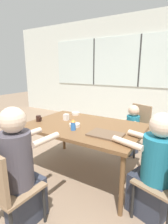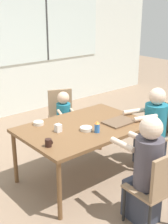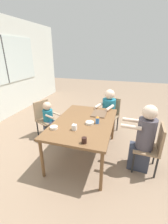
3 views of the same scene
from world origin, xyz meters
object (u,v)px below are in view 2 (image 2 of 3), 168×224
object	(u,v)px
person_woman_green_shirt	(153,130)
sippy_cup	(97,127)
chair_for_woman_green_shirt	(163,128)
person_toddler	(64,121)
milk_carton_small	(58,128)
chair_for_man_blue_shirt	(158,185)
bowl_white_shallow	(39,123)
bowl_cereal	(86,129)
person_man_blue_shirt	(145,174)
coffee_mug	(49,143)
chair_for_toddler	(62,112)

from	to	relation	value
person_woman_green_shirt	sippy_cup	bearing A→B (deg)	103.96
chair_for_woman_green_shirt	person_woman_green_shirt	size ratio (longest dim) A/B	0.78
person_toddler	milk_carton_small	world-z (taller)	person_toddler
chair_for_man_blue_shirt	person_woman_green_shirt	distance (m)	1.36
chair_for_woman_green_shirt	chair_for_man_blue_shirt	bearing A→B (deg)	141.86
bowl_white_shallow	bowl_cereal	world-z (taller)	same
chair_for_man_blue_shirt	person_man_blue_shirt	xyz separation A→B (m)	(0.01, 0.16, 0.04)
chair_for_woman_green_shirt	sippy_cup	size ratio (longest dim) A/B	6.06
person_woman_green_shirt	person_toddler	distance (m)	1.37
chair_for_woman_green_shirt	person_man_blue_shirt	bearing A→B (deg)	136.52
coffee_mug	sippy_cup	bearing A→B (deg)	-4.31
coffee_mug	bowl_white_shallow	size ratio (longest dim) A/B	0.68
chair_for_toddler	sippy_cup	xyz separation A→B (m)	(-0.46, -1.33, 0.29)
bowl_cereal	sippy_cup	bearing A→B (deg)	-63.05
chair_for_man_blue_shirt	milk_carton_small	distance (m)	1.29
chair_for_toddler	bowl_white_shallow	bearing A→B (deg)	61.85
sippy_cup	bowl_cereal	distance (m)	0.15
bowl_cereal	coffee_mug	bearing A→B (deg)	-172.70
coffee_mug	person_toddler	bearing A→B (deg)	47.66
coffee_mug	bowl_white_shallow	bearing A→B (deg)	67.28
person_woman_green_shirt	person_man_blue_shirt	distance (m)	1.25
chair_for_woman_green_shirt	milk_carton_small	size ratio (longest dim) A/B	9.15
sippy_cup	bowl_cereal	size ratio (longest dim) A/B	0.97
person_toddler	chair_for_man_blue_shirt	bearing A→B (deg)	100.22
person_man_blue_shirt	milk_carton_small	xyz separation A→B (m)	(-0.28, 1.07, 0.22)
person_woman_green_shirt	bowl_cereal	xyz separation A→B (m)	(-1.04, 0.18, 0.24)
sippy_cup	bowl_white_shallow	size ratio (longest dim) A/B	1.12
chair_for_woman_green_shirt	coffee_mug	bearing A→B (deg)	102.28
coffee_mug	bowl_cereal	size ratio (longest dim) A/B	0.59
chair_for_toddler	sippy_cup	bearing A→B (deg)	93.49
chair_for_man_blue_shirt	sippy_cup	bearing A→B (deg)	89.61
chair_for_man_blue_shirt	person_toddler	xyz separation A→B (m)	(0.46, 2.11, -0.09)
chair_for_woman_green_shirt	bowl_cereal	xyz separation A→B (m)	(-1.19, 0.23, 0.24)
coffee_mug	chair_for_man_blue_shirt	bearing A→B (deg)	-59.59
chair_for_woman_green_shirt	person_man_blue_shirt	size ratio (longest dim) A/B	0.73
coffee_mug	sippy_cup	xyz separation A→B (m)	(0.64, -0.05, 0.03)
person_toddler	coffee_mug	bearing A→B (deg)	70.17
person_man_blue_shirt	bowl_cereal	distance (m)	0.91
chair_for_woman_green_shirt	bowl_cereal	size ratio (longest dim) A/B	5.90
sippy_cup	chair_for_toddler	bearing A→B (deg)	70.98
coffee_mug	milk_carton_small	world-z (taller)	milk_carton_small
person_woman_green_shirt	person_man_blue_shirt	size ratio (longest dim) A/B	0.94
sippy_cup	bowl_cereal	bearing A→B (deg)	116.95
sippy_cup	milk_carton_small	world-z (taller)	sippy_cup
person_man_blue_shirt	sippy_cup	distance (m)	0.81
coffee_mug	bowl_cereal	xyz separation A→B (m)	(0.58, 0.07, -0.02)
bowl_white_shallow	sippy_cup	bearing A→B (deg)	-58.23
coffee_mug	bowl_cereal	distance (m)	0.58
coffee_mug	bowl_cereal	world-z (taller)	coffee_mug
chair_for_man_blue_shirt	chair_for_woman_green_shirt	bearing A→B (deg)	38.14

